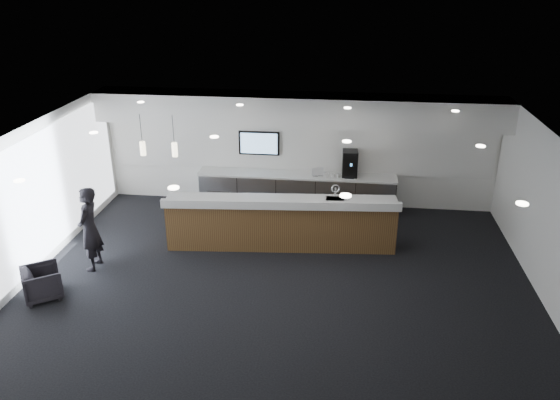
# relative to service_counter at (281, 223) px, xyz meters

# --- Properties ---
(ground) EXTENTS (10.00, 10.00, 0.00)m
(ground) POSITION_rel_service_counter_xyz_m (0.15, -1.52, -0.58)
(ground) COLOR black
(ground) RESTS_ON ground
(ceiling) EXTENTS (10.00, 8.00, 0.02)m
(ceiling) POSITION_rel_service_counter_xyz_m (0.15, -1.52, 2.42)
(ceiling) COLOR black
(ceiling) RESTS_ON back_wall
(back_wall) EXTENTS (10.00, 0.02, 3.00)m
(back_wall) POSITION_rel_service_counter_xyz_m (0.15, 2.48, 0.92)
(back_wall) COLOR white
(back_wall) RESTS_ON ground
(left_wall) EXTENTS (0.02, 8.00, 3.00)m
(left_wall) POSITION_rel_service_counter_xyz_m (-4.85, -1.52, 0.92)
(left_wall) COLOR white
(left_wall) RESTS_ON ground
(right_wall) EXTENTS (0.02, 8.00, 3.00)m
(right_wall) POSITION_rel_service_counter_xyz_m (5.15, -1.52, 0.92)
(right_wall) COLOR white
(right_wall) RESTS_ON ground
(soffit_bulkhead) EXTENTS (10.00, 0.90, 0.70)m
(soffit_bulkhead) POSITION_rel_service_counter_xyz_m (0.15, 2.03, 2.07)
(soffit_bulkhead) COLOR silver
(soffit_bulkhead) RESTS_ON back_wall
(alcove_panel) EXTENTS (9.80, 0.06, 1.40)m
(alcove_panel) POSITION_rel_service_counter_xyz_m (0.15, 2.45, 1.02)
(alcove_panel) COLOR silver
(alcove_panel) RESTS_ON back_wall
(window_blinds_wall) EXTENTS (0.04, 7.36, 2.55)m
(window_blinds_wall) POSITION_rel_service_counter_xyz_m (-4.81, -1.52, 0.92)
(window_blinds_wall) COLOR silver
(window_blinds_wall) RESTS_ON left_wall
(back_credenza) EXTENTS (5.06, 0.66, 0.95)m
(back_credenza) POSITION_rel_service_counter_xyz_m (0.15, 2.12, -0.10)
(back_credenza) COLOR #9C9FA4
(back_credenza) RESTS_ON ground
(wall_tv) EXTENTS (1.05, 0.08, 0.62)m
(wall_tv) POSITION_rel_service_counter_xyz_m (-0.85, 2.39, 1.07)
(wall_tv) COLOR black
(wall_tv) RESTS_ON back_wall
(pendant_left) EXTENTS (0.12, 0.12, 0.30)m
(pendant_left) POSITION_rel_service_counter_xyz_m (-2.25, -0.72, 1.67)
(pendant_left) COLOR beige
(pendant_left) RESTS_ON ceiling
(pendant_right) EXTENTS (0.12, 0.12, 0.30)m
(pendant_right) POSITION_rel_service_counter_xyz_m (-2.95, -0.72, 1.67)
(pendant_right) COLOR beige
(pendant_right) RESTS_ON ceiling
(ceiling_can_lights) EXTENTS (7.00, 5.00, 0.02)m
(ceiling_can_lights) POSITION_rel_service_counter_xyz_m (0.15, -1.52, 2.39)
(ceiling_can_lights) COLOR white
(ceiling_can_lights) RESTS_ON ceiling
(service_counter) EXTENTS (5.17, 1.26, 1.49)m
(service_counter) POSITION_rel_service_counter_xyz_m (0.00, 0.00, 0.00)
(service_counter) COLOR #4C2F19
(service_counter) RESTS_ON ground
(coffee_machine) EXTENTS (0.39, 0.51, 0.66)m
(coffee_machine) POSITION_rel_service_counter_xyz_m (1.48, 2.16, 0.70)
(coffee_machine) COLOR black
(coffee_machine) RESTS_ON back_credenza
(info_sign_left) EXTENTS (0.17, 0.04, 0.24)m
(info_sign_left) POSITION_rel_service_counter_xyz_m (0.75, 2.06, 0.49)
(info_sign_left) COLOR silver
(info_sign_left) RESTS_ON back_credenza
(info_sign_right) EXTENTS (0.17, 0.06, 0.22)m
(info_sign_right) POSITION_rel_service_counter_xyz_m (0.63, 2.02, 0.48)
(info_sign_right) COLOR silver
(info_sign_right) RESTS_ON back_credenza
(armchair) EXTENTS (0.95, 0.94, 0.63)m
(armchair) POSITION_rel_service_counter_xyz_m (-4.25, -2.61, -0.26)
(armchair) COLOR black
(armchair) RESTS_ON ground
(lounge_guest) EXTENTS (0.46, 0.67, 1.79)m
(lounge_guest) POSITION_rel_service_counter_xyz_m (-3.78, -1.42, 0.32)
(lounge_guest) COLOR black
(lounge_guest) RESTS_ON ground
(cup_0) EXTENTS (0.10, 0.10, 0.10)m
(cup_0) POSITION_rel_service_counter_xyz_m (1.48, 2.00, 0.42)
(cup_0) COLOR white
(cup_0) RESTS_ON back_credenza
(cup_1) EXTENTS (0.15, 0.15, 0.10)m
(cup_1) POSITION_rel_service_counter_xyz_m (1.34, 2.00, 0.42)
(cup_1) COLOR white
(cup_1) RESTS_ON back_credenza
(cup_2) EXTENTS (0.13, 0.13, 0.10)m
(cup_2) POSITION_rel_service_counter_xyz_m (1.20, 2.00, 0.42)
(cup_2) COLOR white
(cup_2) RESTS_ON back_credenza
(cup_3) EXTENTS (0.14, 0.14, 0.10)m
(cup_3) POSITION_rel_service_counter_xyz_m (1.06, 2.00, 0.42)
(cup_3) COLOR white
(cup_3) RESTS_ON back_credenza
(cup_4) EXTENTS (0.14, 0.14, 0.10)m
(cup_4) POSITION_rel_service_counter_xyz_m (0.92, 2.00, 0.42)
(cup_4) COLOR white
(cup_4) RESTS_ON back_credenza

